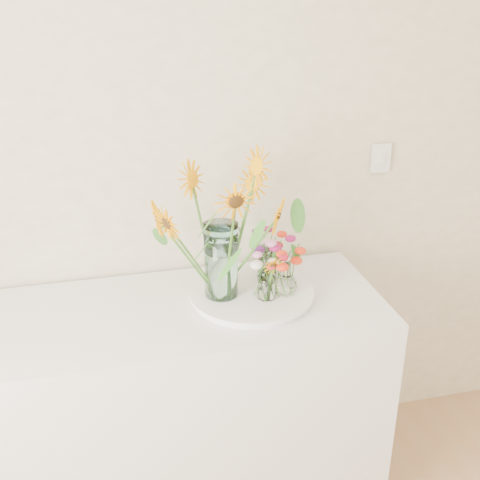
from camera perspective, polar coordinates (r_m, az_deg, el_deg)
The scene contains 10 objects.
counter at distance 2.42m, azimuth -4.47°, elevation -15.57°, with size 1.40×0.60×0.90m, color white.
tray at distance 2.20m, azimuth 1.07°, elevation -5.20°, with size 0.43×0.43×0.03m, color white.
mason_jar at distance 2.11m, azimuth -1.80°, elevation -1.98°, with size 0.12×0.12×0.28m, color #B0EAEA.
sunflower_bouquet at distance 2.05m, azimuth -1.84°, elevation 1.21°, with size 0.69×0.69×0.53m, color #F49B05, non-canonical shape.
small_vase_a at distance 2.13m, azimuth 2.56°, elevation -4.27°, with size 0.07×0.07×0.11m, color white.
wildflower_posy_a at distance 2.10m, azimuth 2.58°, elevation -3.19°, with size 0.18×0.18×0.20m, color #FA3615, non-canonical shape.
small_vase_b at distance 2.17m, azimuth 4.42°, elevation -3.60°, with size 0.08×0.08×0.12m, color white, non-canonical shape.
wildflower_posy_b at distance 2.15m, azimuth 4.46°, elevation -2.54°, with size 0.20×0.20×0.21m, color #FA3615, non-canonical shape.
small_vase_c at distance 2.27m, azimuth 2.58°, elevation -2.14°, with size 0.07×0.07×0.12m, color white.
wildflower_posy_c at distance 2.25m, azimuth 2.60°, elevation -1.11°, with size 0.18×0.18×0.21m, color #FA3615, non-canonical shape.
Camera 1 is at (-0.63, 0.09, 1.99)m, focal length 45.00 mm.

